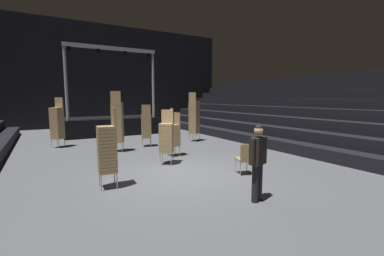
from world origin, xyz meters
TOP-DOWN VIEW (x-y plane):
  - ground_plane at (0.00, 0.00)m, footprint 22.00×30.00m
  - arena_end_wall at (0.00, 15.00)m, footprint 22.00×0.30m
  - bleacher_bank_right at (8.00, 1.00)m, footprint 6.00×24.00m
  - stage_riser at (-0.00, 10.07)m, footprint 5.48×2.96m
  - man_with_tie at (0.39, -2.64)m, footprint 0.57×0.35m
  - chair_stack_front_left at (0.53, 4.85)m, footprint 0.55×0.55m
  - chair_stack_front_right at (-0.01, 1.36)m, footprint 0.61×0.61m
  - chair_stack_mid_left at (-2.29, -0.10)m, footprint 0.47×0.47m
  - chair_stack_mid_right at (0.74, 2.38)m, footprint 0.45×0.45m
  - chair_stack_mid_centre at (-0.94, 4.32)m, footprint 0.59×0.59m
  - chair_stack_rear_left at (3.24, 5.01)m, footprint 0.60×0.60m
  - chair_stack_rear_right at (-3.11, 6.62)m, footprint 0.62×0.62m
  - crew_worker_near_stage at (2.56, 6.34)m, footprint 0.27×0.57m
  - loose_chair_near_man at (1.50, -0.95)m, footprint 0.55×0.55m

SIDE VIEW (x-z plane):
  - ground_plane at x=0.00m, z-range -0.10..0.00m
  - loose_chair_near_man at x=1.50m, z-range 0.06..1.01m
  - stage_riser at x=0.00m, z-range -1.99..3.22m
  - chair_stack_mid_right at x=0.74m, z-range 0.00..1.71m
  - chair_stack_front_right at x=-0.01m, z-range 0.00..1.88m
  - man_with_tie at x=0.39m, z-range 0.11..1.83m
  - chair_stack_front_left at x=0.53m, z-range 0.00..1.97m
  - crew_worker_near_stage at x=2.56m, z-range 0.12..1.86m
  - chair_stack_mid_left at x=-2.29m, z-range 0.00..2.05m
  - chair_stack_rear_right at x=-3.11m, z-range 0.00..2.30m
  - chair_stack_mid_centre at x=-0.94m, z-range 0.00..2.56m
  - chair_stack_rear_left at x=3.24m, z-range 0.00..2.56m
  - bleacher_bank_right at x=8.00m, z-range 0.00..3.60m
  - arena_end_wall at x=0.00m, z-range 0.00..8.00m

